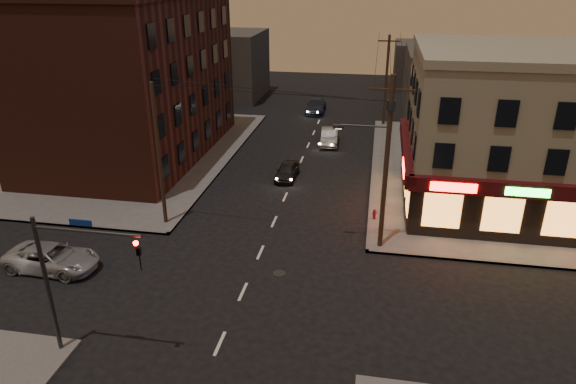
% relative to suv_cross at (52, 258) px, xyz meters
% --- Properties ---
extents(ground, '(120.00, 120.00, 0.00)m').
position_rel_suv_cross_xyz_m(ground, '(10.73, -0.28, -0.71)').
color(ground, black).
rests_on(ground, ground).
extents(sidewalk_ne, '(24.00, 28.00, 0.15)m').
position_rel_suv_cross_xyz_m(sidewalk_ne, '(28.73, 18.72, -0.63)').
color(sidewalk_ne, '#514F4C').
rests_on(sidewalk_ne, ground).
extents(sidewalk_nw, '(24.00, 28.00, 0.15)m').
position_rel_suv_cross_xyz_m(sidewalk_nw, '(-7.27, 18.72, -0.63)').
color(sidewalk_nw, '#514F4C').
rests_on(sidewalk_nw, ground).
extents(pizza_building, '(15.85, 12.85, 10.50)m').
position_rel_suv_cross_xyz_m(pizza_building, '(26.66, 13.15, 4.64)').
color(pizza_building, gray).
rests_on(pizza_building, sidewalk_ne).
extents(brick_apartment, '(12.00, 20.00, 13.00)m').
position_rel_suv_cross_xyz_m(brick_apartment, '(-3.77, 18.72, 5.94)').
color(brick_apartment, '#461E16').
rests_on(brick_apartment, sidewalk_nw).
extents(bg_building_ne_a, '(10.00, 12.00, 7.00)m').
position_rel_suv_cross_xyz_m(bg_building_ne_a, '(24.73, 37.72, 2.79)').
color(bg_building_ne_a, '#3F3D3A').
rests_on(bg_building_ne_a, ground).
extents(bg_building_nw, '(9.00, 10.00, 8.00)m').
position_rel_suv_cross_xyz_m(bg_building_nw, '(-2.27, 41.72, 3.29)').
color(bg_building_nw, '#3F3D3A').
rests_on(bg_building_nw, ground).
extents(bg_building_ne_b, '(8.00, 8.00, 6.00)m').
position_rel_suv_cross_xyz_m(bg_building_ne_b, '(22.73, 51.72, 2.29)').
color(bg_building_ne_b, '#3F3D3A').
rests_on(bg_building_ne_b, ground).
extents(utility_pole_main, '(4.20, 0.44, 10.00)m').
position_rel_suv_cross_xyz_m(utility_pole_main, '(17.41, 5.52, 5.05)').
color(utility_pole_main, '#382619').
rests_on(utility_pole_main, sidewalk_ne).
extents(utility_pole_far, '(0.26, 0.26, 9.00)m').
position_rel_suv_cross_xyz_m(utility_pole_far, '(17.53, 31.72, 3.94)').
color(utility_pole_far, '#382619').
rests_on(utility_pole_far, sidewalk_ne).
extents(utility_pole_west, '(0.24, 0.24, 9.00)m').
position_rel_suv_cross_xyz_m(utility_pole_west, '(3.93, 6.22, 3.94)').
color(utility_pole_west, '#382619').
rests_on(utility_pole_west, sidewalk_nw).
extents(traffic_signal, '(4.49, 0.32, 6.47)m').
position_rel_suv_cross_xyz_m(traffic_signal, '(5.16, -5.88, 3.45)').
color(traffic_signal, '#333538').
rests_on(traffic_signal, ground).
extents(suv_cross, '(5.17, 2.55, 1.41)m').
position_rel_suv_cross_xyz_m(suv_cross, '(0.00, 0.00, 0.00)').
color(suv_cross, '#999CA1').
rests_on(suv_cross, ground).
extents(sedan_near, '(1.63, 3.74, 1.25)m').
position_rel_suv_cross_xyz_m(sedan_near, '(10.23, 15.27, -0.08)').
color(sedan_near, black).
rests_on(sedan_near, ground).
extents(sedan_mid, '(1.80, 4.47, 1.44)m').
position_rel_suv_cross_xyz_m(sedan_mid, '(12.62, 24.46, 0.02)').
color(sedan_mid, '#625F5B').
rests_on(sedan_mid, ground).
extents(sedan_far, '(2.19, 5.16, 1.48)m').
position_rel_suv_cross_xyz_m(sedan_far, '(9.91, 35.74, 0.04)').
color(sedan_far, '#1A2134').
rests_on(sedan_far, ground).
extents(fire_hydrant, '(0.31, 0.31, 0.69)m').
position_rel_suv_cross_xyz_m(fire_hydrant, '(17.13, 8.99, -0.18)').
color(fire_hydrant, maroon).
rests_on(fire_hydrant, sidewalk_ne).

